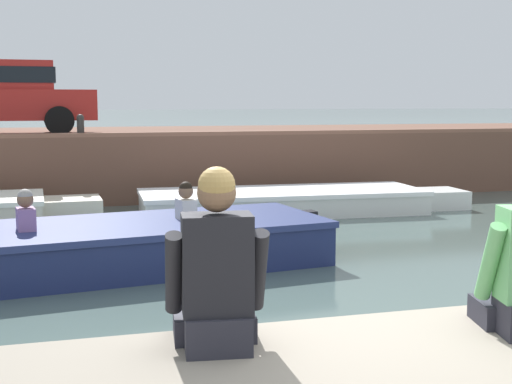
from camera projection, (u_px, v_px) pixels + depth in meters
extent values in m
plane|color=#4C605B|center=(194.00, 259.00, 9.38)|extent=(400.00, 400.00, 0.00)
cube|color=brown|center=(130.00, 159.00, 17.11)|extent=(60.00, 6.00, 1.37)
cube|color=brown|center=(144.00, 134.00, 14.26)|extent=(60.00, 0.24, 0.08)
cube|color=silver|center=(72.00, 209.00, 12.54)|extent=(1.03, 0.99, 0.38)
cube|color=white|center=(282.00, 204.00, 13.24)|extent=(5.25, 1.98, 0.36)
cube|color=white|center=(435.00, 199.00, 13.94)|extent=(1.08, 1.00, 0.36)
cube|color=white|center=(282.00, 192.00, 13.22)|extent=(5.32, 2.04, 0.08)
cube|color=brown|center=(262.00, 198.00, 13.14)|extent=(0.31, 1.57, 0.06)
cube|color=navy|center=(99.00, 251.00, 8.69)|extent=(5.77, 2.54, 0.49)
cube|color=navy|center=(98.00, 228.00, 8.66)|extent=(5.84, 2.61, 0.08)
cube|color=brown|center=(133.00, 234.00, 8.83)|extent=(0.46, 1.65, 0.06)
cube|color=black|center=(309.00, 227.00, 9.82)|extent=(0.19, 0.22, 0.45)
cube|color=#8C669E|center=(26.00, 227.00, 8.32)|extent=(0.24, 0.34, 0.44)
sphere|color=brown|center=(25.00, 200.00, 8.28)|extent=(0.19, 0.19, 0.19)
sphere|color=gray|center=(25.00, 196.00, 8.27)|extent=(0.17, 0.17, 0.17)
cube|color=silver|center=(186.00, 216.00, 9.09)|extent=(0.24, 0.34, 0.44)
sphere|color=brown|center=(186.00, 191.00, 9.05)|extent=(0.19, 0.19, 0.19)
sphere|color=black|center=(186.00, 188.00, 9.04)|extent=(0.17, 0.17, 0.17)
cube|color=#B2231E|center=(3.00, 75.00, 15.07)|extent=(2.08, 1.53, 0.60)
cube|color=black|center=(3.00, 75.00, 15.07)|extent=(2.17, 1.56, 0.33)
cylinder|color=black|center=(60.00, 121.00, 14.69)|extent=(0.60, 0.19, 0.60)
cylinder|color=black|center=(57.00, 119.00, 16.33)|extent=(0.60, 0.19, 0.60)
cylinder|color=#2D2B28|center=(81.00, 128.00, 14.04)|extent=(0.14, 0.14, 0.35)
sphere|color=#2D2B28|center=(80.00, 118.00, 14.02)|extent=(0.15, 0.15, 0.15)
cube|color=#282833|center=(218.00, 332.00, 3.70)|extent=(0.37, 0.32, 0.20)
cube|color=#282833|center=(214.00, 325.00, 3.92)|extent=(0.48, 0.37, 0.14)
cube|color=black|center=(217.00, 264.00, 3.65)|extent=(0.39, 0.26, 0.52)
cylinder|color=black|center=(258.00, 270.00, 3.74)|extent=(0.13, 0.29, 0.47)
cylinder|color=black|center=(174.00, 273.00, 3.68)|extent=(0.13, 0.29, 0.47)
sphere|color=brown|center=(217.00, 193.00, 3.61)|extent=(0.20, 0.20, 0.20)
sphere|color=tan|center=(217.00, 185.00, 3.59)|extent=(0.19, 0.19, 0.19)
cylinder|color=#66B26B|center=(490.00, 262.00, 3.94)|extent=(0.15, 0.30, 0.47)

